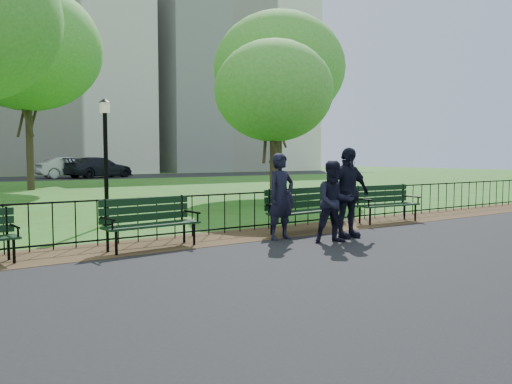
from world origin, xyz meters
TOP-DOWN VIEW (x-y plane):
  - ground at (0.00, 0.00)m, footprint 120.00×120.00m
  - asphalt_path at (0.00, -3.40)m, footprint 60.00×9.20m
  - dirt_strip at (0.00, 1.50)m, footprint 60.00×1.60m
  - far_street at (0.00, 35.00)m, footprint 70.00×9.00m
  - iron_fence at (0.00, 2.00)m, footprint 24.06×0.06m
  - apartment_mid at (2.00, 48.00)m, footprint 24.00×15.00m
  - apartment_east at (26.00, 48.00)m, footprint 20.00×15.00m
  - park_bench_main at (0.20, 1.08)m, footprint 1.96×0.78m
  - park_bench_left_a at (-3.06, 1.24)m, footprint 1.85×0.73m
  - park_bench_right_a at (3.44, 1.33)m, footprint 1.88×0.68m
  - lamppost at (-2.71, 4.88)m, footprint 0.28×0.28m
  - tree_near_e at (3.66, 6.53)m, footprint 4.09×4.09m
  - tree_mid_e at (6.75, 10.35)m, footprint 5.76×5.76m
  - tree_far_c at (-1.77, 20.28)m, footprint 7.45×7.45m
  - person_left at (-0.46, 0.64)m, footprint 0.68×0.48m
  - person_mid at (0.19, -0.24)m, footprint 0.88×0.68m
  - person_right at (0.84, 0.08)m, footprint 1.14×0.54m
  - sedan_silver at (3.62, 34.30)m, footprint 5.16×2.19m
  - sedan_dark at (5.73, 33.53)m, footprint 6.19×4.00m

SIDE VIEW (x-z plane):
  - ground at x=0.00m, z-range 0.00..0.00m
  - asphalt_path at x=0.00m, z-range 0.00..0.01m
  - far_street at x=0.00m, z-range 0.00..0.01m
  - dirt_strip at x=0.00m, z-range 0.01..0.02m
  - iron_fence at x=0.00m, z-range 0.00..1.00m
  - park_bench_left_a at x=-3.06m, z-range 0.07..1.10m
  - park_bench_right_a at x=3.44m, z-range 0.08..1.12m
  - park_bench_main at x=0.20m, z-range 0.14..1.23m
  - person_mid at x=0.19m, z-range 0.01..1.63m
  - sedan_silver at x=3.62m, z-range 0.01..1.67m
  - sedan_dark at x=5.73m, z-range 0.01..1.68m
  - person_left at x=-0.46m, z-range 0.01..1.78m
  - person_right at x=0.84m, z-range 0.01..1.90m
  - lamppost at x=-2.71m, z-range 0.14..3.28m
  - tree_near_e at x=3.66m, z-range 1.10..6.80m
  - tree_mid_e at x=6.75m, z-range 1.56..9.59m
  - tree_far_c at x=-1.77m, z-range 2.02..12.40m
  - apartment_east at x=26.00m, z-range 0.00..24.00m
  - apartment_mid at x=2.00m, z-range 0.00..30.00m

